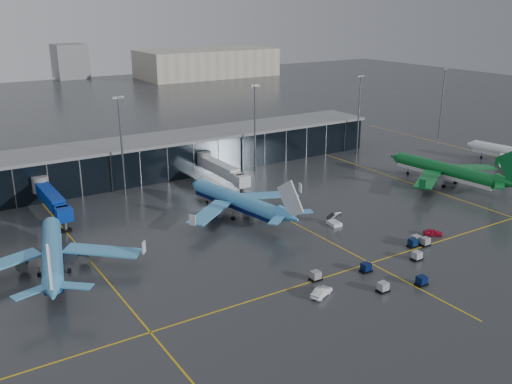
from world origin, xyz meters
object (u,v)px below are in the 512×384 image
airliner_aer_lingus (446,162)px  airliner_klm_near (236,191)px  baggage_carts (396,261)px  service_van_white (321,292)px  service_van_red (433,232)px  mobile_airstair (334,222)px  airliner_arkefly (51,241)px

airliner_aer_lingus → airliner_klm_near: bearing=165.3°
baggage_carts → service_van_white: (-19.81, -2.16, 0.03)m
airliner_aer_lingus → service_van_red: airliner_aer_lingus is taller
service_van_red → mobile_airstair: bearing=79.2°
service_van_red → service_van_white: service_van_white is taller
airliner_arkefly → baggage_carts: (55.65, -32.27, -5.14)m
airliner_aer_lingus → service_van_red: size_ratio=10.21×
airliner_klm_near → service_van_red: (29.25, -33.16, -5.27)m
airliner_aer_lingus → baggage_carts: airliner_aer_lingus is taller
airliner_klm_near → mobile_airstair: bearing=-57.9°
airliner_klm_near → airliner_aer_lingus: 61.11m
airliner_aer_lingus → baggage_carts: 56.65m
airliner_arkefly → airliner_aer_lingus: 103.85m
airliner_arkefly → airliner_aer_lingus: airliner_aer_lingus is taller
mobile_airstair → service_van_red: bearing=-43.6°
airliner_arkefly → service_van_red: (72.74, -26.34, -5.21)m
mobile_airstair → service_van_red: mobile_airstair is taller
airliner_klm_near → service_van_red: bearing=-58.2°
service_van_red → service_van_white: bearing=140.5°
airliner_arkefly → service_van_white: airliner_arkefly is taller
airliner_arkefly → airliner_aer_lingus: size_ratio=0.94×
baggage_carts → service_van_white: bearing=-173.8°
baggage_carts → service_van_white: 19.93m
airliner_arkefly → airliner_klm_near: bearing=22.0°
airliner_arkefly → service_van_red: 77.54m
airliner_arkefly → service_van_white: 49.96m
airliner_arkefly → baggage_carts: size_ratio=1.25×
airliner_aer_lingus → baggage_carts: size_ratio=1.34×
airliner_klm_near → airliner_aer_lingus: bearing=-18.9°
baggage_carts → mobile_airstair: mobile_airstair is taller
airliner_klm_near → service_van_red: airliner_klm_near is taller
airliner_klm_near → service_van_white: bearing=-110.2°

